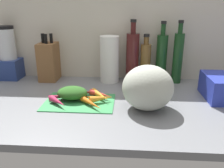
# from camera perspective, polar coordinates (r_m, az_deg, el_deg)

# --- Properties ---
(ground_plane) EXTENTS (1.70, 0.80, 0.03)m
(ground_plane) POSITION_cam_1_polar(r_m,az_deg,el_deg) (1.14, -2.43, -4.66)
(ground_plane) COLOR slate
(wall_back) EXTENTS (1.70, 0.03, 0.60)m
(wall_back) POSITION_cam_1_polar(r_m,az_deg,el_deg) (1.43, -0.85, 13.35)
(wall_back) COLOR beige
(wall_back) RESTS_ON ground_plane
(cutting_board) EXTENTS (0.33, 0.23, 0.01)m
(cutting_board) POSITION_cam_1_polar(r_m,az_deg,el_deg) (1.11, -8.01, -4.34)
(cutting_board) COLOR #338C4C
(cutting_board) RESTS_ON ground_plane
(carrot_0) EXTENTS (0.12, 0.13, 0.03)m
(carrot_0) POSITION_cam_1_polar(r_m,az_deg,el_deg) (1.05, -5.10, -4.76)
(carrot_0) COLOR orange
(carrot_0) RESTS_ON cutting_board
(carrot_1) EXTENTS (0.14, 0.10, 0.02)m
(carrot_1) POSITION_cam_1_polar(r_m,az_deg,el_deg) (1.16, -7.93, -2.59)
(carrot_1) COLOR #B2264C
(carrot_1) RESTS_ON cutting_board
(carrot_2) EXTENTS (0.11, 0.10, 0.03)m
(carrot_2) POSITION_cam_1_polar(r_m,az_deg,el_deg) (1.08, -13.16, -4.26)
(carrot_2) COLOR #B2264C
(carrot_2) RESTS_ON cutting_board
(carrot_3) EXTENTS (0.16, 0.07, 0.02)m
(carrot_3) POSITION_cam_1_polar(r_m,az_deg,el_deg) (1.15, -11.43, -2.93)
(carrot_3) COLOR #B2264C
(carrot_3) RESTS_ON cutting_board
(carrot_4) EXTENTS (0.12, 0.09, 0.03)m
(carrot_4) POSITION_cam_1_polar(r_m,az_deg,el_deg) (1.17, -7.02, -2.21)
(carrot_4) COLOR red
(carrot_4) RESTS_ON cutting_board
(carrot_5) EXTENTS (0.12, 0.08, 0.03)m
(carrot_5) POSITION_cam_1_polar(r_m,az_deg,el_deg) (1.14, -2.84, -2.55)
(carrot_5) COLOR red
(carrot_5) RESTS_ON cutting_board
(carrot_6) EXTENTS (0.11, 0.07, 0.03)m
(carrot_6) POSITION_cam_1_polar(r_m,az_deg,el_deg) (1.09, -2.54, -3.55)
(carrot_6) COLOR orange
(carrot_6) RESTS_ON cutting_board
(carrot_7) EXTENTS (0.12, 0.03, 0.02)m
(carrot_7) POSITION_cam_1_polar(r_m,az_deg,el_deg) (1.13, -6.97, -3.16)
(carrot_7) COLOR orange
(carrot_7) RESTS_ON cutting_board
(carrot_8) EXTENTS (0.11, 0.12, 0.03)m
(carrot_8) POSITION_cam_1_polar(r_m,az_deg,el_deg) (1.12, -2.95, -2.80)
(carrot_8) COLOR orange
(carrot_8) RESTS_ON cutting_board
(carrot_greens_pile) EXTENTS (0.15, 0.11, 0.06)m
(carrot_greens_pile) POSITION_cam_1_polar(r_m,az_deg,el_deg) (1.13, -9.73, -2.15)
(carrot_greens_pile) COLOR #2D6023
(carrot_greens_pile) RESTS_ON cutting_board
(winter_squash) EXTENTS (0.22, 0.21, 0.20)m
(winter_squash) POSITION_cam_1_polar(r_m,az_deg,el_deg) (1.02, 8.78, -0.90)
(winter_squash) COLOR #B2B7A8
(winter_squash) RESTS_ON ground_plane
(knife_block) EXTENTS (0.10, 0.14, 0.28)m
(knife_block) POSITION_cam_1_polar(r_m,az_deg,el_deg) (1.46, -15.26, 5.43)
(knife_block) COLOR brown
(knife_block) RESTS_ON ground_plane
(blender_appliance) EXTENTS (0.13, 0.13, 0.32)m
(blender_appliance) POSITION_cam_1_polar(r_m,az_deg,el_deg) (1.56, -24.09, 6.20)
(blender_appliance) COLOR navy
(blender_appliance) RESTS_ON ground_plane
(paper_towel_roll) EXTENTS (0.11, 0.11, 0.27)m
(paper_towel_roll) POSITION_cam_1_polar(r_m,az_deg,el_deg) (1.37, -0.61, 6.10)
(paper_towel_roll) COLOR white
(paper_towel_roll) RESTS_ON ground_plane
(bottle_0) EXTENTS (0.07, 0.07, 0.36)m
(bottle_0) POSITION_cam_1_polar(r_m,az_deg,el_deg) (1.37, 5.05, 6.68)
(bottle_0) COLOR #471919
(bottle_0) RESTS_ON ground_plane
(bottle_1) EXTENTS (0.06, 0.06, 0.28)m
(bottle_1) POSITION_cam_1_polar(r_m,az_deg,el_deg) (1.37, 8.20, 5.31)
(bottle_1) COLOR brown
(bottle_1) RESTS_ON ground_plane
(bottle_2) EXTENTS (0.06, 0.06, 0.35)m
(bottle_2) POSITION_cam_1_polar(r_m,az_deg,el_deg) (1.41, 12.05, 6.47)
(bottle_2) COLOR #19421E
(bottle_2) RESTS_ON ground_plane
(bottle_3) EXTENTS (0.06, 0.06, 0.36)m
(bottle_3) POSITION_cam_1_polar(r_m,az_deg,el_deg) (1.40, 15.88, 6.42)
(bottle_3) COLOR #19421E
(bottle_3) RESTS_ON ground_plane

